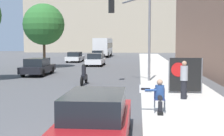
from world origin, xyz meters
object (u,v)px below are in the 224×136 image
at_px(traffic_light_pole, 135,24).
at_px(street_tree_midblock, 44,24).
at_px(car_on_road_nearest, 38,67).
at_px(parked_car_curbside, 96,118).
at_px(motorcycle_on_road, 84,76).
at_px(car_on_road_distant, 75,57).
at_px(city_bus_on_road, 103,46).
at_px(seated_protester, 159,95).
at_px(car_on_road_midblock, 96,59).
at_px(car_on_road_far_lane, 98,55).
at_px(protest_banner, 185,75).
at_px(jogger_on_sidewalk, 184,80).

height_order(traffic_light_pole, street_tree_midblock, street_tree_midblock).
distance_m(traffic_light_pole, car_on_road_nearest, 9.73).
xyz_separation_m(parked_car_curbside, motorcycle_on_road, (-2.38, 11.65, -0.15)).
bearing_deg(car_on_road_distant, car_on_road_nearest, -88.88).
height_order(city_bus_on_road, street_tree_midblock, street_tree_midblock).
bearing_deg(traffic_light_pole, street_tree_midblock, 130.47).
bearing_deg(parked_car_curbside, seated_protester, 60.54).
relative_size(car_on_road_midblock, car_on_road_far_lane, 1.01).
distance_m(seated_protester, car_on_road_midblock, 24.67).
xyz_separation_m(protest_banner, parked_car_curbside, (-3.50, -7.84, -0.39)).
xyz_separation_m(jogger_on_sidewalk, car_on_road_midblock, (-7.02, 21.12, -0.32)).
height_order(motorcycle_on_road, street_tree_midblock, street_tree_midblock).
distance_m(car_on_road_far_lane, city_bus_on_road, 8.25).
xyz_separation_m(car_on_road_far_lane, city_bus_on_road, (-0.08, 8.15, 1.24)).
relative_size(car_on_road_nearest, street_tree_midblock, 0.66).
xyz_separation_m(city_bus_on_road, street_tree_midblock, (-3.42, -24.78, 2.63)).
height_order(seated_protester, city_bus_on_road, city_bus_on_road).
height_order(parked_car_curbside, car_on_road_nearest, parked_car_curbside).
height_order(seated_protester, car_on_road_nearest, car_on_road_nearest).
height_order(traffic_light_pole, city_bus_on_road, traffic_light_pole).
height_order(parked_car_curbside, car_on_road_far_lane, parked_car_curbside).
height_order(seated_protester, protest_banner, protest_banner).
xyz_separation_m(seated_protester, car_on_road_nearest, (-9.08, 13.49, -0.10)).
bearing_deg(street_tree_midblock, car_on_road_distant, 82.65).
bearing_deg(traffic_light_pole, seated_protester, -83.76).
distance_m(protest_banner, parked_car_curbside, 8.59).
bearing_deg(car_on_road_nearest, city_bus_on_road, 86.70).
xyz_separation_m(car_on_road_distant, street_tree_midblock, (-1.26, -9.77, 3.87)).
bearing_deg(car_on_road_midblock, protest_banner, -69.53).
relative_size(jogger_on_sidewalk, protest_banner, 0.97).
bearing_deg(seated_protester, protest_banner, 80.57).
bearing_deg(traffic_light_pole, car_on_road_distant, 111.73).
bearing_deg(car_on_road_midblock, car_on_road_nearest, -107.78).
bearing_deg(motorcycle_on_road, seated_protester, -62.54).
bearing_deg(protest_banner, traffic_light_pole, 118.98).
distance_m(parked_car_curbside, car_on_road_distant, 34.43).
height_order(car_on_road_nearest, car_on_road_midblock, car_on_road_midblock).
relative_size(traffic_light_pole, car_on_road_distant, 1.22).
height_order(seated_protester, car_on_road_distant, seated_protester).
relative_size(car_on_road_midblock, motorcycle_on_road, 2.10).
xyz_separation_m(traffic_light_pole, motorcycle_on_road, (-3.30, -0.85, -3.35)).
bearing_deg(jogger_on_sidewalk, city_bus_on_road, -99.72).
bearing_deg(seated_protester, car_on_road_nearest, 134.15).
bearing_deg(traffic_light_pole, protest_banner, -61.02).
xyz_separation_m(protest_banner, car_on_road_far_lane, (-8.75, 32.62, -0.41)).
distance_m(jogger_on_sidewalk, car_on_road_midblock, 22.26).
xyz_separation_m(car_on_road_midblock, motorcycle_on_road, (1.41, -15.73, -0.15)).
height_order(parked_car_curbside, city_bus_on_road, city_bus_on_road).
relative_size(protest_banner, traffic_light_pole, 0.32).
bearing_deg(city_bus_on_road, motorcycle_on_road, -85.43).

